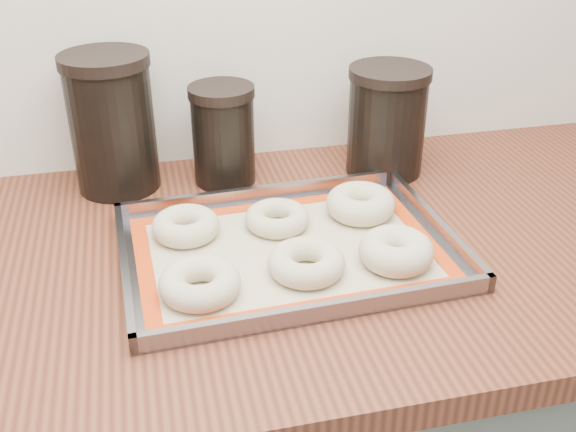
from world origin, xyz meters
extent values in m
cube|color=brown|center=(0.00, 1.68, 0.88)|extent=(3.06, 0.68, 0.04)
cube|color=gray|center=(-0.02, 1.65, 0.90)|extent=(0.47, 0.35, 0.00)
cube|color=gray|center=(-0.03, 1.81, 0.91)|extent=(0.46, 0.03, 0.02)
cube|color=gray|center=(-0.02, 1.49, 0.91)|extent=(0.46, 0.03, 0.02)
cube|color=gray|center=(-0.25, 1.64, 0.91)|extent=(0.02, 0.33, 0.02)
cube|color=gray|center=(0.20, 1.66, 0.91)|extent=(0.02, 0.33, 0.02)
cube|color=#C6B793|center=(-0.02, 1.65, 0.90)|extent=(0.43, 0.31, 0.00)
cube|color=red|center=(-0.03, 1.78, 0.91)|extent=(0.42, 0.04, 0.00)
cube|color=red|center=(-0.02, 1.52, 0.91)|extent=(0.42, 0.04, 0.00)
cube|color=red|center=(-0.22, 1.64, 0.91)|extent=(0.03, 0.25, 0.00)
cube|color=red|center=(0.18, 1.66, 0.91)|extent=(0.03, 0.25, 0.00)
torus|color=beige|center=(-0.15, 1.57, 0.92)|extent=(0.13, 0.13, 0.04)
torus|color=beige|center=(-0.01, 1.59, 0.92)|extent=(0.12, 0.12, 0.03)
torus|color=beige|center=(0.11, 1.58, 0.93)|extent=(0.13, 0.13, 0.04)
torus|color=beige|center=(-0.16, 1.72, 0.92)|extent=(0.11, 0.11, 0.03)
torus|color=beige|center=(-0.02, 1.72, 0.92)|extent=(0.10, 0.10, 0.03)
torus|color=beige|center=(0.11, 1.72, 0.92)|extent=(0.11, 0.11, 0.04)
cylinder|color=black|center=(-0.25, 1.92, 1.00)|extent=(0.13, 0.13, 0.21)
cylinder|color=black|center=(-0.25, 1.92, 1.12)|extent=(0.14, 0.14, 0.02)
cylinder|color=black|center=(-0.07, 1.90, 0.97)|extent=(0.10, 0.10, 0.15)
cylinder|color=black|center=(-0.07, 1.90, 1.06)|extent=(0.11, 0.11, 0.02)
cylinder|color=black|center=(0.20, 1.88, 0.98)|extent=(0.13, 0.13, 0.17)
cylinder|color=black|center=(0.20, 1.88, 1.08)|extent=(0.14, 0.14, 0.02)
camera|label=1|loc=(-0.21, 0.87, 1.41)|focal=42.00mm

